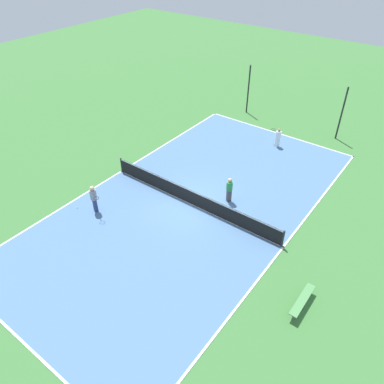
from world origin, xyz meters
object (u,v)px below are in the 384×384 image
at_px(player_far_green, 229,188).
at_px(player_near_white, 278,136).
at_px(tennis_net, 192,197).
at_px(tennis_ball_far_baseline, 127,170).
at_px(fence_post_back_right, 342,114).
at_px(tennis_ball_midcourt, 77,207).
at_px(fence_post_back_left, 248,90).
at_px(bench, 302,300).
at_px(player_baseline_gray, 94,197).

bearing_deg(player_far_green, player_near_white, -143.90).
bearing_deg(tennis_net, player_far_green, 45.33).
bearing_deg(tennis_ball_far_baseline, fence_post_back_right, 53.37).
xyz_separation_m(player_near_white, tennis_ball_midcourt, (-5.88, -13.26, -0.74)).
height_order(tennis_net, player_far_green, player_far_green).
relative_size(tennis_net, player_near_white, 8.24).
distance_m(tennis_ball_far_baseline, fence_post_back_left, 12.79).
height_order(bench, player_near_white, player_near_white).
bearing_deg(player_near_white, tennis_ball_far_baseline, 78.59).
distance_m(player_far_green, fence_post_back_left, 12.50).
distance_m(fence_post_back_left, fence_post_back_right, 7.67).
xyz_separation_m(bench, player_near_white, (-7.06, 11.85, 0.41)).
xyz_separation_m(player_near_white, fence_post_back_left, (-4.69, 3.73, 1.18)).
bearing_deg(player_far_green, tennis_net, -13.60).
bearing_deg(player_baseline_gray, tennis_net, 66.61).
height_order(bench, fence_post_back_right, fence_post_back_right).
height_order(bench, player_far_green, player_far_green).
bearing_deg(player_baseline_gray, fence_post_back_left, 113.00).
height_order(tennis_net, player_near_white, player_near_white).
height_order(player_far_green, player_baseline_gray, player_baseline_gray).
bearing_deg(tennis_ball_midcourt, fence_post_back_left, 85.98).
distance_m(player_near_white, tennis_ball_midcourt, 14.52).
relative_size(bench, fence_post_back_left, 0.50).
relative_size(player_far_green, player_near_white, 1.14).
bearing_deg(tennis_ball_far_baseline, player_far_green, 10.42).
height_order(player_baseline_gray, fence_post_back_right, fence_post_back_right).
distance_m(player_baseline_gray, fence_post_back_right, 18.28).
relative_size(player_baseline_gray, fence_post_back_right, 0.43).
height_order(player_far_green, player_near_white, player_far_green).
bearing_deg(fence_post_back_right, bench, -75.32).
height_order(player_baseline_gray, player_near_white, player_baseline_gray).
bearing_deg(player_near_white, tennis_ball_midcourt, 90.43).
bearing_deg(player_near_white, fence_post_back_right, -104.27).
distance_m(bench, fence_post_back_right, 16.18).
distance_m(tennis_net, tennis_ball_far_baseline, 5.52).
bearing_deg(tennis_ball_far_baseline, fence_post_back_left, 82.46).
relative_size(player_far_green, fence_post_back_left, 0.40).
bearing_deg(player_far_green, tennis_ball_midcourt, -17.71).
bearing_deg(tennis_ball_midcourt, tennis_net, 39.88).
bearing_deg(player_far_green, bench, 87.00).
bearing_deg(tennis_ball_midcourt, player_far_green, 41.23).
xyz_separation_m(player_baseline_gray, tennis_ball_far_baseline, (-1.52, 3.97, -0.94)).
distance_m(bench, player_near_white, 13.79).
bearing_deg(player_baseline_gray, fence_post_back_right, 88.17).
relative_size(player_far_green, tennis_ball_midcourt, 23.26).
xyz_separation_m(tennis_net, bench, (7.91, -2.79, -0.14)).
distance_m(tennis_net, player_near_white, 9.10).
relative_size(player_near_white, tennis_ball_far_baseline, 20.38).
xyz_separation_m(player_far_green, tennis_ball_far_baseline, (-7.01, -1.29, -0.86)).
relative_size(tennis_net, fence_post_back_left, 2.88).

